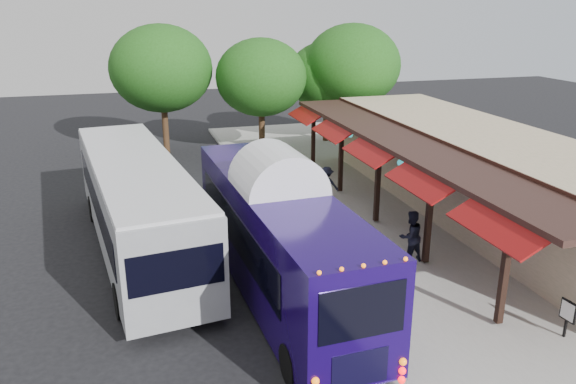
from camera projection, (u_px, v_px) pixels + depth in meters
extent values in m
plane|color=black|center=(320.00, 282.00, 18.13)|extent=(90.00, 90.00, 0.00)
cube|color=#9E9B93|center=(403.00, 221.00, 23.07)|extent=(10.00, 40.00, 0.15)
cube|color=gray|center=(287.00, 234.00, 21.76)|extent=(0.20, 40.00, 0.16)
cube|color=tan|center=(481.00, 174.00, 23.44)|extent=(5.00, 20.00, 3.60)
cube|color=black|center=(430.00, 143.00, 22.31)|extent=(0.06, 20.00, 0.60)
cube|color=#331E19|center=(406.00, 142.00, 21.99)|extent=(2.60, 20.00, 0.18)
cube|color=black|center=(505.00, 270.00, 14.91)|extent=(0.18, 0.18, 3.16)
cube|color=maroon|center=(497.00, 225.00, 14.37)|extent=(1.00, 3.20, 0.57)
cube|color=black|center=(429.00, 218.00, 18.55)|extent=(0.18, 0.18, 3.16)
cube|color=maroon|center=(420.00, 180.00, 18.01)|extent=(1.00, 3.20, 0.57)
cube|color=black|center=(378.00, 183.00, 22.20)|extent=(0.18, 0.18, 3.16)
cube|color=maroon|center=(369.00, 151.00, 21.66)|extent=(1.00, 3.20, 0.57)
cube|color=black|center=(341.00, 158.00, 25.84)|extent=(0.18, 0.18, 3.16)
cube|color=maroon|center=(333.00, 130.00, 25.31)|extent=(1.00, 3.20, 0.57)
cube|color=black|center=(313.00, 139.00, 29.49)|extent=(0.18, 0.18, 3.16)
cube|color=maroon|center=(306.00, 114.00, 28.95)|extent=(1.00, 3.20, 0.57)
sphere|color=#177A83|center=(479.00, 206.00, 16.50)|extent=(0.26, 0.26, 0.26)
sphere|color=#177A83|center=(401.00, 163.00, 21.06)|extent=(0.26, 0.26, 0.26)
sphere|color=#177A83|center=(350.00, 135.00, 25.62)|extent=(0.26, 0.26, 0.26)
cube|color=#18064F|center=(278.00, 234.00, 16.95)|extent=(2.99, 11.52, 3.00)
cube|color=#18064F|center=(278.00, 283.00, 17.46)|extent=(2.94, 11.41, 0.33)
ellipsoid|color=white|center=(278.00, 188.00, 16.48)|extent=(2.98, 11.30, 0.53)
cube|color=black|center=(350.00, 315.00, 11.58)|extent=(1.99, 0.13, 1.24)
sphere|color=#FF0C0C|center=(391.00, 379.00, 12.39)|extent=(0.17, 0.17, 0.17)
cylinder|color=black|center=(281.00, 364.00, 13.15)|extent=(0.33, 1.00, 0.99)
cylinder|color=black|center=(368.00, 349.00, 13.73)|extent=(0.33, 1.00, 0.99)
cylinder|color=black|center=(223.00, 236.00, 20.44)|extent=(0.33, 1.00, 0.99)
cylinder|color=black|center=(281.00, 230.00, 21.02)|extent=(0.33, 1.00, 0.99)
cube|color=gray|center=(137.00, 203.00, 19.86)|extent=(4.35, 12.99, 2.94)
cube|color=black|center=(95.00, 200.00, 19.41)|extent=(1.39, 10.75, 1.11)
cube|color=black|center=(176.00, 192.00, 20.15)|extent=(1.39, 10.75, 1.11)
cube|color=silver|center=(133.00, 161.00, 19.38)|extent=(4.26, 12.73, 0.11)
cylinder|color=black|center=(100.00, 301.00, 15.88)|extent=(0.44, 1.09, 1.06)
cylinder|color=black|center=(190.00, 289.00, 16.55)|extent=(0.44, 1.09, 1.06)
cylinder|color=black|center=(105.00, 206.00, 23.43)|extent=(0.44, 1.09, 1.06)
cylinder|color=black|center=(167.00, 200.00, 24.10)|extent=(0.44, 1.09, 1.06)
imported|color=black|center=(329.00, 243.00, 18.79)|extent=(0.59, 0.41, 1.58)
imported|color=black|center=(411.00, 236.00, 18.99)|extent=(0.99, 0.83, 1.82)
imported|color=black|center=(312.00, 221.00, 20.68)|extent=(0.99, 0.59, 1.59)
imported|color=black|center=(326.00, 185.00, 24.73)|extent=(1.21, 0.97, 1.64)
cube|color=black|center=(567.00, 319.00, 14.70)|extent=(0.06, 0.06, 1.06)
cube|color=black|center=(568.00, 311.00, 14.62)|extent=(0.09, 0.49, 0.58)
cube|color=white|center=(567.00, 311.00, 14.61)|extent=(0.05, 0.41, 0.48)
cylinder|color=#382314|center=(262.00, 128.00, 33.47)|extent=(0.36, 0.36, 3.07)
ellipsoid|color=#1E4E13|center=(261.00, 77.00, 32.52)|extent=(5.30, 5.30, 4.50)
cylinder|color=#382314|center=(326.00, 121.00, 36.09)|extent=(0.36, 0.36, 2.90)
ellipsoid|color=#1E4E13|center=(327.00, 76.00, 35.19)|extent=(5.01, 5.01, 4.26)
cylinder|color=#382314|center=(350.00, 119.00, 35.35)|extent=(0.36, 0.36, 3.40)
ellipsoid|color=#1E4E13|center=(352.00, 65.00, 34.30)|extent=(5.88, 5.88, 5.00)
cylinder|color=#382314|center=(165.00, 126.00, 33.33)|extent=(0.36, 0.36, 3.42)
ellipsoid|color=#1E4E13|center=(161.00, 68.00, 32.28)|extent=(5.90, 5.90, 5.02)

